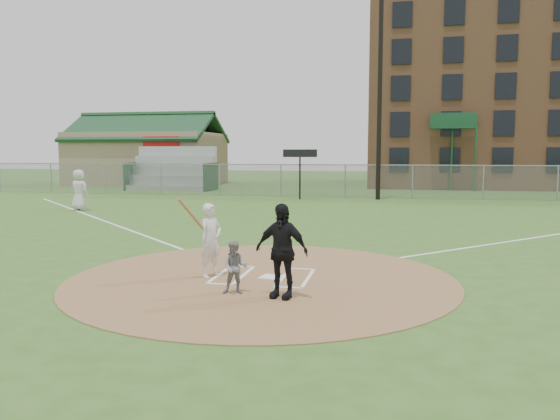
% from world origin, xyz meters
% --- Properties ---
extents(ground, '(140.00, 140.00, 0.00)m').
position_xyz_m(ground, '(0.00, 0.00, 0.00)').
color(ground, '#335C1F').
rests_on(ground, ground).
extents(dirt_circle, '(8.40, 8.40, 0.02)m').
position_xyz_m(dirt_circle, '(0.00, 0.00, 0.01)').
color(dirt_circle, '#946E46').
rests_on(dirt_circle, ground).
extents(home_plate, '(0.51, 0.51, 0.03)m').
position_xyz_m(home_plate, '(0.20, 0.03, 0.03)').
color(home_plate, white).
rests_on(home_plate, dirt_circle).
extents(foul_line_third, '(17.04, 17.04, 0.01)m').
position_xyz_m(foul_line_third, '(-9.00, 9.00, 0.01)').
color(foul_line_third, white).
rests_on(foul_line_third, ground).
extents(catcher, '(0.56, 0.47, 1.03)m').
position_xyz_m(catcher, '(-0.20, -1.40, 0.53)').
color(catcher, gray).
rests_on(catcher, dirt_circle).
extents(umpire, '(1.12, 0.66, 1.79)m').
position_xyz_m(umpire, '(0.74, -1.51, 0.91)').
color(umpire, black).
rests_on(umpire, dirt_circle).
extents(ondeck_player, '(1.04, 0.77, 1.94)m').
position_xyz_m(ondeck_player, '(-11.75, 12.01, 0.97)').
color(ondeck_player, silver).
rests_on(ondeck_player, ground).
extents(batters_boxes, '(2.08, 1.88, 0.01)m').
position_xyz_m(batters_boxes, '(0.00, 0.15, 0.03)').
color(batters_boxes, white).
rests_on(batters_boxes, dirt_circle).
extents(batter_at_plate, '(0.84, 1.00, 1.78)m').
position_xyz_m(batter_at_plate, '(-1.12, -0.10, 0.84)').
color(batter_at_plate, silver).
rests_on(batter_at_plate, dirt_circle).
extents(outfield_fence, '(56.08, 0.08, 2.03)m').
position_xyz_m(outfield_fence, '(0.00, 22.00, 1.02)').
color(outfield_fence, slate).
rests_on(outfield_fence, ground).
extents(bleachers, '(6.08, 3.20, 3.20)m').
position_xyz_m(bleachers, '(-13.00, 26.20, 1.59)').
color(bleachers, '#B7BABF').
rests_on(bleachers, ground).
extents(clubhouse, '(12.20, 8.71, 6.23)m').
position_xyz_m(clubhouse, '(-18.00, 32.99, 2.39)').
color(clubhouse, gray).
rests_on(clubhouse, ground).
extents(brick_warehouse, '(30.00, 17.17, 15.00)m').
position_xyz_m(brick_warehouse, '(16.00, 37.96, 7.50)').
color(brick_warehouse, '#9B6343').
rests_on(brick_warehouse, ground).
extents(light_pole, '(1.20, 0.30, 12.22)m').
position_xyz_m(light_pole, '(2.00, 21.00, 6.61)').
color(light_pole, black).
rests_on(light_pole, ground).
extents(scoreboard_sign, '(2.00, 0.10, 2.93)m').
position_xyz_m(scoreboard_sign, '(-2.50, 20.20, 2.39)').
color(scoreboard_sign, black).
rests_on(scoreboard_sign, ground).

